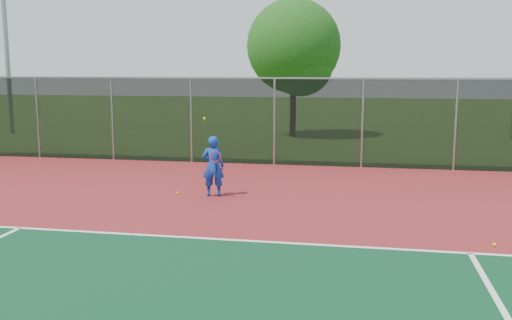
% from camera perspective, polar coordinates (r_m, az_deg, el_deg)
% --- Properties ---
extents(ground, '(120.00, 120.00, 0.00)m').
position_cam_1_polar(ground, '(8.17, 9.96, -15.10)').
color(ground, '#2E5117').
rests_on(ground, ground).
extents(court_apron, '(30.00, 20.00, 0.02)m').
position_cam_1_polar(court_apron, '(10.03, 10.13, -10.39)').
color(court_apron, maroon).
rests_on(court_apron, ground).
extents(fence_back, '(30.00, 0.06, 3.03)m').
position_cam_1_polar(fence_back, '(19.54, 10.59, 3.76)').
color(fence_back, black).
rests_on(fence_back, court_apron).
extents(tennis_player, '(0.63, 0.65, 2.07)m').
position_cam_1_polar(tennis_player, '(14.93, -4.30, -0.61)').
color(tennis_player, '#133BB2').
rests_on(tennis_player, court_apron).
extents(practice_ball_0, '(0.07, 0.07, 0.07)m').
position_cam_1_polar(practice_ball_0, '(11.76, 22.74, -7.81)').
color(practice_ball_0, yellow).
rests_on(practice_ball_0, court_apron).
extents(practice_ball_2, '(0.07, 0.07, 0.07)m').
position_cam_1_polar(practice_ball_2, '(15.38, -7.90, -3.29)').
color(practice_ball_2, yellow).
rests_on(practice_ball_2, court_apron).
extents(tree_back_left, '(4.58, 4.58, 6.72)m').
position_cam_1_polar(tree_back_left, '(28.21, 3.95, 10.88)').
color(tree_back_left, '#351F13').
rests_on(tree_back_left, ground).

